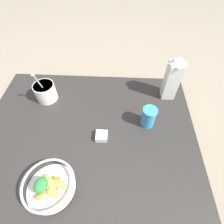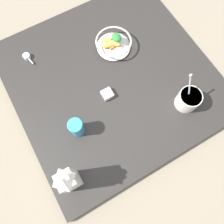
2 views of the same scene
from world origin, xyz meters
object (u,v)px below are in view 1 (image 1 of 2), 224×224
at_px(yogurt_tub, 45,91).
at_px(spice_jar, 102,136).
at_px(fruit_bowl, 49,186).
at_px(milk_carton, 172,78).
at_px(drinking_cup, 149,117).

xyz_separation_m(yogurt_tub, spice_jar, (0.25, 0.34, -0.04)).
height_order(fruit_bowl, spice_jar, fruit_bowl).
relative_size(yogurt_tub, spice_jar, 4.03).
bearing_deg(milk_carton, drinking_cup, -31.85).
height_order(milk_carton, drinking_cup, milk_carton).
distance_m(milk_carton, yogurt_tub, 0.71).
relative_size(fruit_bowl, drinking_cup, 1.83).
height_order(milk_carton, spice_jar, milk_carton).
xyz_separation_m(yogurt_tub, drinking_cup, (0.15, 0.57, 0.00)).
height_order(fruit_bowl, drinking_cup, drinking_cup).
bearing_deg(yogurt_tub, milk_carton, 94.85).
bearing_deg(drinking_cup, milk_carton, 148.15).
bearing_deg(milk_carton, fruit_bowl, -44.24).
relative_size(fruit_bowl, milk_carton, 0.78).
height_order(yogurt_tub, drinking_cup, yogurt_tub).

